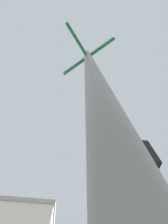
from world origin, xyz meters
name	(u,v)px	position (x,y,z in m)	size (l,w,h in m)	color
traffic_signal_near	(130,127)	(-5.91, -5.71, 3.65)	(2.43, 2.75, 5.13)	slate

